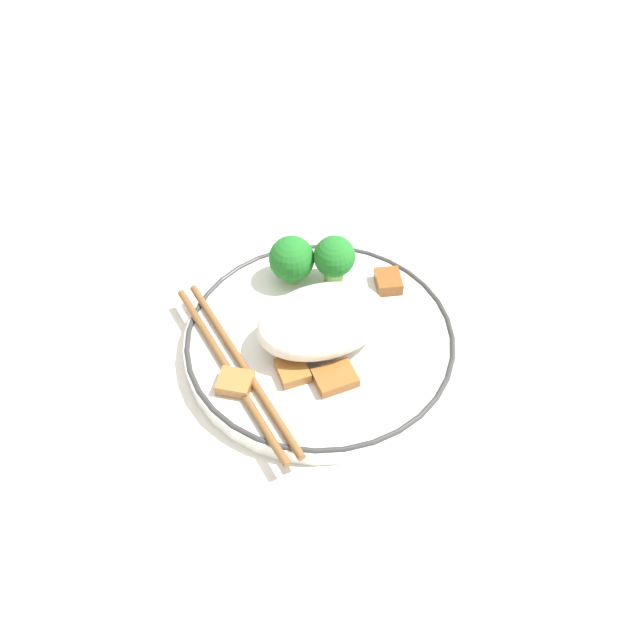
% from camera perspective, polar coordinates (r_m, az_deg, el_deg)
% --- Properties ---
extents(ground_plane, '(3.00, 3.00, 0.00)m').
position_cam_1_polar(ground_plane, '(0.59, 0.00, -2.44)').
color(ground_plane, silver).
extents(plate, '(0.25, 0.25, 0.02)m').
position_cam_1_polar(plate, '(0.58, 0.00, -1.77)').
color(plate, white).
rests_on(plate, ground_plane).
extents(rice_mound, '(0.12, 0.08, 0.05)m').
position_cam_1_polar(rice_mound, '(0.55, 0.04, -0.12)').
color(rice_mound, white).
rests_on(rice_mound, plate).
extents(broccoli_back_left, '(0.04, 0.04, 0.05)m').
position_cam_1_polar(broccoli_back_left, '(0.60, 1.33, 5.68)').
color(broccoli_back_left, '#72AD4C').
rests_on(broccoli_back_left, plate).
extents(broccoli_back_center, '(0.04, 0.04, 0.05)m').
position_cam_1_polar(broccoli_back_center, '(0.61, -2.21, 5.68)').
color(broccoli_back_center, '#72AD4C').
rests_on(broccoli_back_center, plate).
extents(meat_near_front, '(0.03, 0.03, 0.01)m').
position_cam_1_polar(meat_near_front, '(0.54, -2.52, -4.63)').
color(meat_near_front, '#995B28').
rests_on(meat_near_front, plate).
extents(meat_near_left, '(0.04, 0.03, 0.01)m').
position_cam_1_polar(meat_near_left, '(0.54, 1.39, -5.31)').
color(meat_near_left, brown).
rests_on(meat_near_left, plate).
extents(meat_near_right, '(0.03, 0.03, 0.01)m').
position_cam_1_polar(meat_near_right, '(0.62, 6.26, 3.54)').
color(meat_near_right, brown).
rests_on(meat_near_right, plate).
extents(meat_near_back, '(0.04, 0.04, 0.01)m').
position_cam_1_polar(meat_near_back, '(0.54, -7.76, -5.71)').
color(meat_near_back, '#9E6633').
rests_on(meat_near_back, plate).
extents(chopsticks, '(0.06, 0.22, 0.01)m').
position_cam_1_polar(chopsticks, '(0.55, -7.79, -4.21)').
color(chopsticks, brown).
rests_on(chopsticks, plate).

